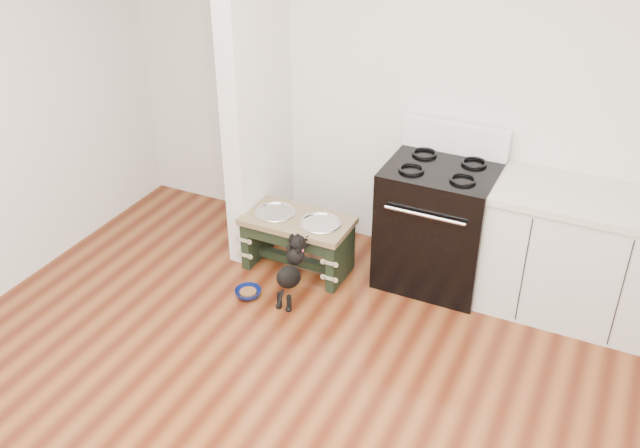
{
  "coord_description": "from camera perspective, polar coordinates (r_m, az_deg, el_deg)",
  "views": [
    {
      "loc": [
        1.39,
        -2.19,
        3.09
      ],
      "look_at": [
        -0.41,
        1.56,
        0.61
      ],
      "focal_mm": 40.0,
      "sensor_mm": 36.0,
      "label": 1
    }
  ],
  "objects": [
    {
      "name": "partition_wall",
      "position": [
        5.29,
        -5.13,
        11.44
      ],
      "size": [
        0.15,
        0.8,
        2.7
      ],
      "primitive_type": "cube",
      "color": "silver",
      "rests_on": "ground"
    },
    {
      "name": "room_shell",
      "position": [
        2.98,
        -5.97,
        1.03
      ],
      "size": [
        5.0,
        5.0,
        5.0
      ],
      "color": "silver",
      "rests_on": "ground"
    },
    {
      "name": "cabinet_run",
      "position": [
        5.1,
        19.97,
        -2.44
      ],
      "size": [
        1.24,
        0.64,
        0.91
      ],
      "color": "silver",
      "rests_on": "ground"
    },
    {
      "name": "puppy",
      "position": [
        5.0,
        -2.3,
        -3.57
      ],
      "size": [
        0.14,
        0.41,
        0.49
      ],
      "color": "black",
      "rests_on": "ground"
    },
    {
      "name": "dog_feeder",
      "position": [
        5.31,
        -1.83,
        -0.76
      ],
      "size": [
        0.8,
        0.43,
        0.46
      ],
      "color": "black",
      "rests_on": "ground"
    },
    {
      "name": "floor_bowl",
      "position": [
        5.19,
        -5.77,
        -5.51
      ],
      "size": [
        0.25,
        0.25,
        0.06
      ],
      "rotation": [
        0.0,
        0.0,
        0.4
      ],
      "color": "#0B1650",
      "rests_on": "ground"
    },
    {
      "name": "oven_range",
      "position": [
        5.19,
        9.39,
        0.13
      ],
      "size": [
        0.76,
        0.69,
        1.14
      ],
      "color": "black",
      "rests_on": "ground"
    }
  ]
}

